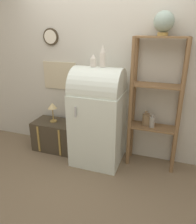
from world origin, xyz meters
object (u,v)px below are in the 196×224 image
object	(u,v)px
desk_lamp	(52,107)
refrigerator	(98,115)
vase_left	(93,61)
globe	(164,22)
suitcase_trunk	(56,135)
vase_center	(103,57)

from	to	relation	value
desk_lamp	refrigerator	bearing A→B (deg)	-6.09
vase_left	globe	bearing A→B (deg)	12.90
globe	vase_left	world-z (taller)	globe
refrigerator	vase_left	bearing A→B (deg)	-168.31
vase_left	suitcase_trunk	bearing A→B (deg)	172.90
refrigerator	vase_left	xyz separation A→B (m)	(-0.06, -0.01, 0.75)
globe	vase_center	distance (m)	0.82
vase_left	desk_lamp	distance (m)	1.05
refrigerator	desk_lamp	xyz separation A→B (m)	(-0.78, 0.08, -0.01)
refrigerator	suitcase_trunk	bearing A→B (deg)	174.44
suitcase_trunk	globe	xyz separation A→B (m)	(1.51, 0.10, 1.69)
refrigerator	vase_center	xyz separation A→B (m)	(0.06, 0.01, 0.80)
vase_left	desk_lamp	size ratio (longest dim) A/B	0.52
suitcase_trunk	vase_left	size ratio (longest dim) A/B	4.16
refrigerator	vase_center	world-z (taller)	vase_center
vase_center	suitcase_trunk	bearing A→B (deg)	175.25
vase_center	desk_lamp	size ratio (longest dim) A/B	0.89
vase_left	vase_center	distance (m)	0.14
globe	desk_lamp	world-z (taller)	globe
suitcase_trunk	globe	size ratio (longest dim) A/B	2.40
suitcase_trunk	vase_left	bearing A→B (deg)	-7.10
vase_center	desk_lamp	world-z (taller)	vase_center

